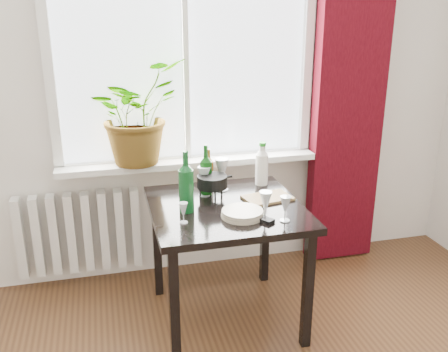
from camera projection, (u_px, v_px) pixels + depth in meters
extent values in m
cube|color=white|center=(185.00, 41.00, 3.14)|extent=(1.72, 0.08, 1.62)
cube|color=white|center=(189.00, 162.00, 3.33)|extent=(1.72, 0.20, 0.04)
cube|color=#34040B|center=(350.00, 85.00, 3.40)|extent=(0.50, 0.12, 2.56)
cube|color=silver|center=(79.00, 232.00, 3.33)|extent=(0.80, 0.10, 0.55)
cube|color=black|center=(226.00, 209.00, 2.83)|extent=(0.85, 0.85, 0.04)
cube|color=black|center=(174.00, 310.00, 2.54)|extent=(0.05, 0.05, 0.70)
cube|color=black|center=(157.00, 246.00, 3.21)|extent=(0.05, 0.05, 0.70)
cube|color=black|center=(308.00, 291.00, 2.71)|extent=(0.05, 0.05, 0.70)
cube|color=black|center=(265.00, 234.00, 3.37)|extent=(0.05, 0.05, 0.70)
imported|color=#39671B|center=(136.00, 112.00, 3.14)|extent=(0.78, 0.78, 0.66)
cylinder|color=beige|center=(242.00, 213.00, 2.67)|extent=(0.29, 0.29, 0.04)
cube|color=black|center=(259.00, 218.00, 2.64)|extent=(0.14, 0.18, 0.02)
cube|color=olive|center=(268.00, 198.00, 2.92)|extent=(0.30, 0.22, 0.01)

